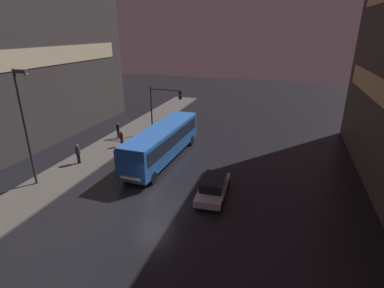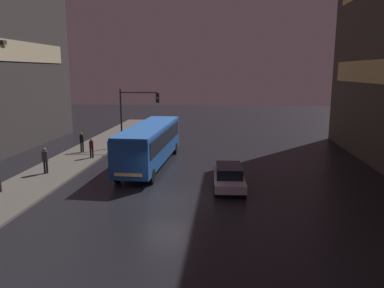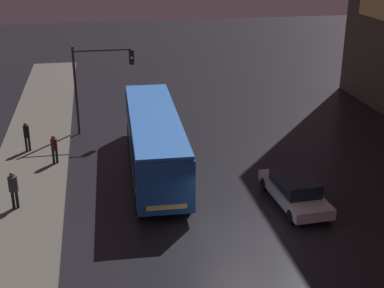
{
  "view_description": "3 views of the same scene",
  "coord_description": "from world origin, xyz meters",
  "px_view_note": "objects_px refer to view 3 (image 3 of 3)",
  "views": [
    {
      "loc": [
        8.01,
        -16.28,
        11.4
      ],
      "look_at": [
        -0.01,
        9.08,
        1.28
      ],
      "focal_mm": 28.0,
      "sensor_mm": 36.0,
      "label": 1
    },
    {
      "loc": [
        3.48,
        -20.34,
        7.26
      ],
      "look_at": [
        0.91,
        7.37,
        1.82
      ],
      "focal_mm": 35.0,
      "sensor_mm": 36.0,
      "label": 2
    },
    {
      "loc": [
        -5.12,
        -18.76,
        12.02
      ],
      "look_at": [
        -0.23,
        7.92,
        1.23
      ],
      "focal_mm": 50.0,
      "sensor_mm": 36.0,
      "label": 3
    }
  ],
  "objects_px": {
    "bus_near": "(154,136)",
    "traffic_light_main": "(97,74)",
    "pedestrian_far": "(13,186)",
    "car_taxi": "(295,190)",
    "pedestrian_near": "(54,147)",
    "pedestrian_mid": "(27,134)"
  },
  "relations": [
    {
      "from": "bus_near",
      "to": "traffic_light_main",
      "type": "xyz_separation_m",
      "value": [
        -2.74,
        6.56,
        1.89
      ]
    },
    {
      "from": "traffic_light_main",
      "to": "pedestrian_far",
      "type": "bearing_deg",
      "value": -112.65
    },
    {
      "from": "car_taxi",
      "to": "pedestrian_far",
      "type": "xyz_separation_m",
      "value": [
        -12.88,
        1.66,
        0.52
      ]
    },
    {
      "from": "pedestrian_near",
      "to": "car_taxi",
      "type": "bearing_deg",
      "value": 85.06
    },
    {
      "from": "pedestrian_near",
      "to": "pedestrian_mid",
      "type": "xyz_separation_m",
      "value": [
        -1.65,
        2.11,
        0.07
      ]
    },
    {
      "from": "bus_near",
      "to": "pedestrian_far",
      "type": "relative_size",
      "value": 6.62
    },
    {
      "from": "pedestrian_far",
      "to": "pedestrian_near",
      "type": "bearing_deg",
      "value": -133.02
    },
    {
      "from": "car_taxi",
      "to": "pedestrian_near",
      "type": "bearing_deg",
      "value": -33.22
    },
    {
      "from": "pedestrian_near",
      "to": "pedestrian_far",
      "type": "relative_size",
      "value": 0.9
    },
    {
      "from": "bus_near",
      "to": "traffic_light_main",
      "type": "bearing_deg",
      "value": -65.56
    },
    {
      "from": "pedestrian_mid",
      "to": "traffic_light_main",
      "type": "bearing_deg",
      "value": 155.4
    },
    {
      "from": "pedestrian_mid",
      "to": "pedestrian_near",
      "type": "bearing_deg",
      "value": 70.26
    },
    {
      "from": "pedestrian_near",
      "to": "pedestrian_far",
      "type": "height_order",
      "value": "pedestrian_far"
    },
    {
      "from": "bus_near",
      "to": "pedestrian_near",
      "type": "xyz_separation_m",
      "value": [
        -5.33,
        1.67,
        -0.87
      ]
    },
    {
      "from": "bus_near",
      "to": "pedestrian_mid",
      "type": "relative_size",
      "value": 6.87
    },
    {
      "from": "pedestrian_near",
      "to": "bus_near",
      "type": "bearing_deg",
      "value": 97.92
    },
    {
      "from": "pedestrian_near",
      "to": "traffic_light_main",
      "type": "relative_size",
      "value": 0.29
    },
    {
      "from": "car_taxi",
      "to": "pedestrian_far",
      "type": "bearing_deg",
      "value": -10.28
    },
    {
      "from": "traffic_light_main",
      "to": "bus_near",
      "type": "bearing_deg",
      "value": -67.34
    },
    {
      "from": "pedestrian_far",
      "to": "bus_near",
      "type": "bearing_deg",
      "value": 179.75
    },
    {
      "from": "bus_near",
      "to": "pedestrian_far",
      "type": "bearing_deg",
      "value": 27.46
    },
    {
      "from": "bus_near",
      "to": "pedestrian_far",
      "type": "distance_m",
      "value": 7.64
    }
  ]
}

